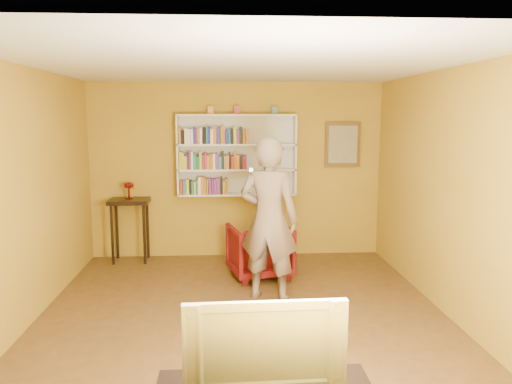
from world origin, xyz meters
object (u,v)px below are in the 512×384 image
bookshelf (237,155)px  console_table (130,210)px  armchair (259,250)px  person (269,220)px  ruby_lustre (129,187)px  television (264,340)px

bookshelf → console_table: 1.81m
armchair → bookshelf: bearing=-87.6°
person → ruby_lustre: bearing=-20.7°
bookshelf → armchair: bearing=-74.7°
armchair → person: bearing=80.4°
console_table → television: 4.80m
ruby_lustre → television: ruby_lustre is taller
console_table → ruby_lustre: 0.35m
armchair → television: bearing=73.5°
television → console_table: bearing=108.9°
person → television: (-0.28, -2.79, -0.19)m
ruby_lustre → armchair: size_ratio=0.32×
console_table → ruby_lustre: size_ratio=3.79×
console_table → armchair: size_ratio=1.20×
armchair → ruby_lustre: bearing=-37.2°
bookshelf → console_table: bearing=-174.4°
ruby_lustre → television: bearing=-69.7°
ruby_lustre → person: size_ratio=0.13×
bookshelf → person: (0.33, -1.87, -0.62)m
ruby_lustre → television: (1.67, -4.50, -0.36)m
bookshelf → armchair: size_ratio=2.25×
bookshelf → television: bearing=-89.4°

